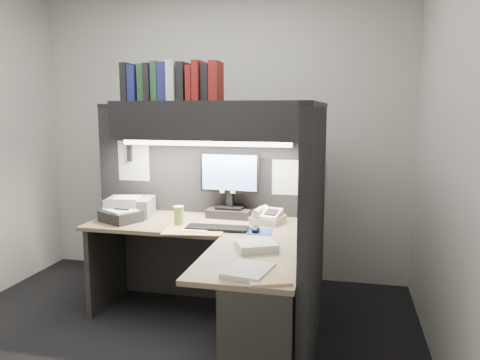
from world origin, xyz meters
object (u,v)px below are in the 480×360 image
(overhead_shelf, at_px, (210,120))
(notebook_stack, at_px, (121,216))
(desk, at_px, (223,289))
(printer, at_px, (130,207))
(telephone, at_px, (268,217))
(keyboard, at_px, (217,228))
(monitor, at_px, (230,192))
(coffee_cup, at_px, (179,216))

(overhead_shelf, bearing_deg, notebook_stack, -154.99)
(desk, relative_size, printer, 4.75)
(notebook_stack, bearing_deg, telephone, 10.65)
(keyboard, height_order, printer, printer)
(monitor, height_order, telephone, monitor)
(coffee_cup, height_order, notebook_stack, coffee_cup)
(telephone, bearing_deg, overhead_shelf, -177.41)
(desk, height_order, telephone, telephone)
(coffee_cup, bearing_deg, overhead_shelf, 62.55)
(monitor, relative_size, telephone, 2.32)
(telephone, bearing_deg, coffee_cup, -148.21)
(notebook_stack, bearing_deg, printer, 97.15)
(monitor, xyz_separation_m, keyboard, (0.01, -0.40, -0.20))
(printer, bearing_deg, monitor, -1.88)
(monitor, bearing_deg, telephone, -18.10)
(monitor, relative_size, printer, 1.46)
(overhead_shelf, bearing_deg, printer, -172.44)
(overhead_shelf, relative_size, monitor, 2.97)
(telephone, distance_m, notebook_stack, 1.13)
(overhead_shelf, distance_m, printer, 0.96)
(telephone, bearing_deg, desk, -92.16)
(telephone, distance_m, printer, 1.14)
(desk, height_order, coffee_cup, coffee_cup)
(monitor, height_order, keyboard, monitor)
(telephone, height_order, printer, printer)
(coffee_cup, relative_size, printer, 0.38)
(keyboard, bearing_deg, notebook_stack, 172.70)
(overhead_shelf, bearing_deg, telephone, -10.23)
(desk, distance_m, overhead_shelf, 1.33)
(desk, bearing_deg, coffee_cup, 135.80)
(overhead_shelf, distance_m, telephone, 0.87)
(telephone, bearing_deg, printer, -167.11)
(coffee_cup, bearing_deg, monitor, 48.11)
(telephone, bearing_deg, keyboard, -126.52)
(keyboard, height_order, telephone, telephone)
(keyboard, distance_m, notebook_stack, 0.79)
(telephone, distance_m, coffee_cup, 0.67)
(keyboard, height_order, notebook_stack, notebook_stack)
(monitor, distance_m, telephone, 0.39)
(monitor, distance_m, notebook_stack, 0.87)
(monitor, height_order, notebook_stack, monitor)
(notebook_stack, bearing_deg, desk, -26.03)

